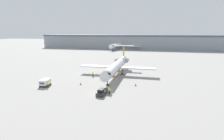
{
  "coord_description": "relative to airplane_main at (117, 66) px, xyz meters",
  "views": [
    {
      "loc": [
        11.96,
        -39.01,
        15.07
      ],
      "look_at": [
        0.0,
        13.0,
        3.35
      ],
      "focal_mm": 28.0,
      "sensor_mm": 36.0,
      "label": 1
    }
  ],
  "objects": [
    {
      "name": "luggage_cart",
      "position": [
        -17.2,
        -17.5,
        -2.38
      ],
      "size": [
        2.01,
        3.05,
        1.94
      ],
      "color": "#232326",
      "rests_on": "ground"
    },
    {
      "name": "worker_by_wing",
      "position": [
        -7.45,
        -4.57,
        -2.38
      ],
      "size": [
        0.4,
        0.26,
        1.83
      ],
      "color": "#232838",
      "rests_on": "ground"
    },
    {
      "name": "pushback_tug",
      "position": [
        0.38,
        -20.52,
        -2.75
      ],
      "size": [
        1.87,
        4.46,
        1.66
      ],
      "color": "#2D2D33",
      "rests_on": "ground"
    },
    {
      "name": "ground_plane",
      "position": [
        -0.06,
        -20.49,
        -3.35
      ],
      "size": [
        600.0,
        600.0,
        0.0
      ],
      "primitive_type": "plane",
      "color": "gray"
    },
    {
      "name": "airplane_main",
      "position": [
        0.0,
        0.0,
        0.0
      ],
      "size": [
        27.01,
        31.95,
        9.43
      ],
      "color": "silver",
      "rests_on": "ground"
    },
    {
      "name": "airplane_parked_far_left",
      "position": [
        -15.99,
        92.73,
        0.3
      ],
      "size": [
        36.67,
        36.65,
        10.51
      ],
      "color": "white",
      "rests_on": "ground"
    },
    {
      "name": "worker_on_apron",
      "position": [
        -15.55,
        -18.77,
        -2.37
      ],
      "size": [
        0.4,
        0.26,
        1.86
      ],
      "color": "#232838",
      "rests_on": "ground"
    },
    {
      "name": "traffic_cone_left",
      "position": [
        -7.9,
        -14.12,
        -3.02
      ],
      "size": [
        0.59,
        0.59,
        0.7
      ],
      "color": "black",
      "rests_on": "ground"
    },
    {
      "name": "terminal_building",
      "position": [
        -0.06,
        99.51,
        2.79
      ],
      "size": [
        180.0,
        16.8,
        12.24
      ],
      "color": "#8C939E",
      "rests_on": "ground"
    },
    {
      "name": "worker_near_tug",
      "position": [
        2.15,
        -19.97,
        -2.45
      ],
      "size": [
        0.4,
        0.24,
        1.72
      ],
      "color": "#232838",
      "rests_on": "ground"
    },
    {
      "name": "traffic_cone_right",
      "position": [
        7.78,
        -11.54,
        -3.0
      ],
      "size": [
        0.57,
        0.57,
        0.73
      ],
      "color": "black",
      "rests_on": "ground"
    }
  ]
}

